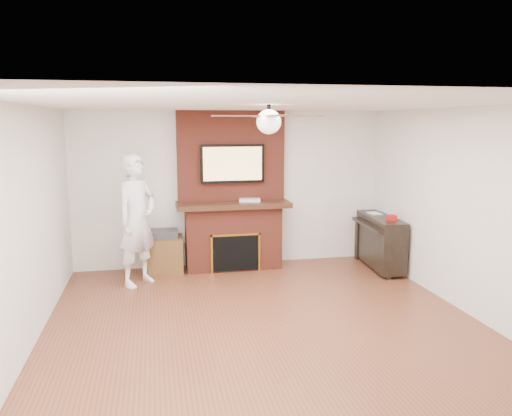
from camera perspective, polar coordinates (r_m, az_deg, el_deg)
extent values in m
cube|color=#5B2D1B|center=(5.86, 1.37, -14.48)|extent=(5.36, 5.86, 0.18)
cube|color=white|center=(5.35, 1.49, 12.72)|extent=(5.36, 5.86, 0.18)
cube|color=silver|center=(8.20, -3.05, 2.28)|extent=(5.36, 0.18, 2.50)
cube|color=silver|center=(2.86, 14.68, -12.39)|extent=(5.36, 0.18, 2.50)
cube|color=silver|center=(5.49, -25.98, -2.42)|extent=(0.18, 5.86, 2.50)
cube|color=silver|center=(6.53, 24.16, -0.48)|extent=(0.18, 5.86, 2.50)
cube|color=maroon|center=(8.00, -2.64, -3.36)|extent=(1.50, 0.50, 1.00)
cube|color=black|center=(7.87, -2.64, 0.42)|extent=(1.78, 0.64, 0.08)
cube|color=maroon|center=(7.96, -2.88, 5.96)|extent=(1.70, 0.20, 1.42)
cube|color=black|center=(7.81, -2.34, -5.17)|extent=(0.70, 0.06, 0.55)
cube|color=#BF8C2D|center=(7.73, -2.34, -3.10)|extent=(0.78, 0.02, 0.03)
cube|color=#BF8C2D|center=(7.75, -5.08, -5.31)|extent=(0.03, 0.02, 0.61)
cube|color=#BF8C2D|center=(7.87, 0.38, -5.04)|extent=(0.03, 0.02, 0.61)
cube|color=black|center=(7.83, -2.71, 5.09)|extent=(1.00, 0.07, 0.60)
cube|color=#F1BF7F|center=(7.79, -2.67, 5.07)|extent=(0.92, 0.01, 0.52)
cylinder|color=black|center=(5.34, 1.48, 11.00)|extent=(0.04, 0.04, 0.14)
sphere|color=white|center=(5.34, 1.47, 9.82)|extent=(0.26, 0.26, 0.26)
cube|color=black|center=(5.43, 4.93, 10.42)|extent=(0.55, 0.11, 0.01)
cube|color=black|center=(5.66, 0.71, 10.43)|extent=(0.11, 0.55, 0.01)
cube|color=black|center=(5.28, -2.08, 10.47)|extent=(0.55, 0.11, 0.01)
cube|color=black|center=(5.02, 2.34, 10.51)|extent=(0.11, 0.55, 0.01)
imported|color=silver|center=(7.29, -13.44, -1.35)|extent=(0.81, 0.82, 1.89)
cube|color=#503217|center=(7.95, -10.50, -5.25)|extent=(0.59, 0.59, 0.56)
cube|color=#2F2F32|center=(7.87, -10.57, -2.89)|extent=(0.45, 0.37, 0.11)
cube|color=black|center=(8.23, 14.01, -3.67)|extent=(0.48, 1.32, 0.79)
cube|color=black|center=(7.69, 14.89, -5.40)|extent=(0.06, 0.10, 0.69)
cube|color=black|center=(8.70, 11.53, -3.52)|extent=(0.06, 0.10, 0.69)
cube|color=black|center=(8.08, 12.69, -1.92)|extent=(0.24, 1.20, 0.05)
cube|color=silver|center=(8.36, 13.39, -0.60)|extent=(0.18, 0.25, 0.01)
cube|color=#B31617|center=(7.83, 15.23, -1.09)|extent=(0.12, 0.12, 0.09)
cube|color=silver|center=(7.89, -0.71, 0.92)|extent=(0.36, 0.25, 0.05)
cylinder|color=gold|center=(7.96, -3.34, -6.69)|extent=(0.07, 0.07, 0.13)
cylinder|color=#358539|center=(8.00, -2.94, -6.73)|extent=(0.07, 0.07, 0.09)
cylinder|color=beige|center=(8.01, -2.42, -6.65)|extent=(0.08, 0.08, 0.11)
cylinder|color=#3661A4|center=(7.99, -1.39, -6.76)|extent=(0.07, 0.07, 0.09)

